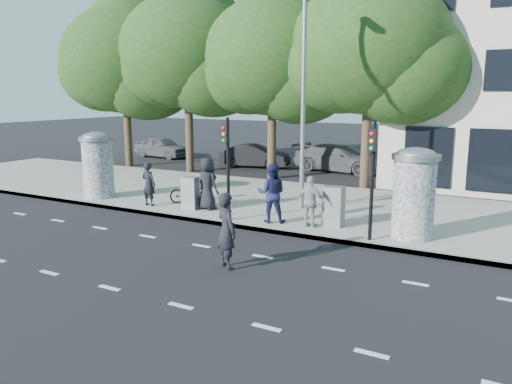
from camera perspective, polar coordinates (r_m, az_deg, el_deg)
The scene contains 25 objects.
ground at distance 13.45m, azimuth -9.70°, elevation -7.67°, with size 120.00×120.00×0.00m, color black.
sidewalk at distance 19.62m, azimuth 3.99°, elevation -1.27°, with size 40.00×8.00×0.15m, color gray.
curb at distance 16.22m, azimuth -1.90°, elevation -3.93°, with size 40.00×0.10×0.16m, color slate.
lane_dash_near at distance 11.92m, azimuth -16.38°, elevation -10.48°, with size 32.00×0.12×0.01m, color silver.
lane_dash_far at distance 14.51m, azimuth -6.26°, elevation -6.14°, with size 32.00×0.12×0.01m, color silver.
ad_column_left at distance 21.12m, azimuth -17.63°, elevation 3.16°, with size 1.36×1.36×2.65m.
ad_column_right at distance 15.13m, azimuth 17.60°, elevation 0.12°, with size 1.36×1.36×2.65m.
traffic_pole_near at distance 16.31m, azimuth -3.33°, elevation 3.87°, with size 0.22×0.31×3.40m.
traffic_pole_far at distance 14.37m, azimuth 13.14°, elevation 2.59°, with size 0.22×0.31×3.40m.
street_lamp at distance 18.04m, azimuth 5.38°, elevation 12.71°, with size 0.25×0.93×8.00m.
tree_far_left at distance 30.76m, azimuth -14.82°, elevation 14.39°, with size 7.20×7.20×9.26m.
tree_mid_left at distance 27.91m, azimuth -7.86°, elevation 15.64°, with size 7.20×7.20×9.57m.
tree_near_left at distance 25.42m, azimuth 1.87°, elevation 15.19°, with size 6.80×6.80×8.97m.
tree_center at distance 23.22m, azimuth 12.92°, elevation 15.91°, with size 7.00×7.00×9.30m.
ped_a at distance 18.10m, azimuth -5.56°, elevation 0.95°, with size 0.92×0.60×1.89m, color black.
ped_b at distance 19.09m, azimuth -12.17°, elevation 0.89°, with size 0.60×0.39×1.63m, color black.
ped_c at distance 16.23m, azimuth 1.81°, elevation -0.14°, with size 0.94×0.73×1.93m, color #1A1B42.
ped_e at distance 15.76m, azimuth 6.27°, elevation -1.11°, with size 0.95×0.54×1.63m, color #9FA0A2.
man_road at distance 12.43m, azimuth -3.38°, elevation -4.42°, with size 0.71×0.46×1.94m, color black.
bicycle at distance 19.22m, azimuth -7.40°, elevation -0.04°, with size 1.66×0.58×0.87m, color black.
cabinet_left at distance 18.32m, azimuth -7.51°, elevation -0.11°, with size 0.56×0.41×1.18m, color gray.
cabinet_right at distance 16.00m, azimuth 8.87°, elevation -1.63°, with size 0.61×0.45×1.28m, color slate.
car_left at distance 34.56m, azimuth -10.67°, elevation 5.07°, with size 4.13×1.66×1.41m, color #515358.
car_mid at distance 29.34m, azimuth -0.18°, elevation 4.13°, with size 4.10×1.43×1.35m, color black.
car_right at distance 28.23m, azimuth 9.42°, elevation 3.84°, with size 5.13×2.09×1.49m, color #4D5053.
Camera 1 is at (8.00, -9.90, 4.33)m, focal length 35.00 mm.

